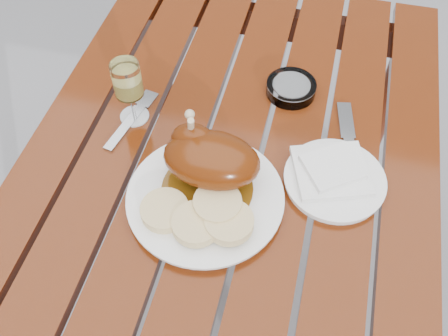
# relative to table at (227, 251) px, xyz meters

# --- Properties ---
(ground) EXTENTS (60.00, 60.00, 0.00)m
(ground) POSITION_rel_table_xyz_m (0.00, 0.00, -0.38)
(ground) COLOR slate
(ground) RESTS_ON ground
(table) EXTENTS (0.80, 1.20, 0.75)m
(table) POSITION_rel_table_xyz_m (0.00, 0.00, 0.00)
(table) COLOR #6A2A0C
(table) RESTS_ON ground
(dinner_plate) EXTENTS (0.35, 0.35, 0.02)m
(dinner_plate) POSITION_rel_table_xyz_m (-0.02, -0.10, 0.38)
(dinner_plate) COLOR white
(dinner_plate) RESTS_ON table
(roast_duck) EXTENTS (0.18, 0.17, 0.13)m
(roast_duck) POSITION_rel_table_xyz_m (-0.02, -0.05, 0.44)
(roast_duck) COLOR #613A0B
(roast_duck) RESTS_ON dinner_plate
(bread_dumplings) EXTENTS (0.20, 0.13, 0.03)m
(bread_dumplings) POSITION_rel_table_xyz_m (-0.01, -0.15, 0.41)
(bread_dumplings) COLOR beige
(bread_dumplings) RESTS_ON dinner_plate
(wine_glass) EXTENTS (0.08, 0.08, 0.14)m
(wine_glass) POSITION_rel_table_xyz_m (-0.22, 0.07, 0.45)
(wine_glass) COLOR #D0C55E
(wine_glass) RESTS_ON table
(side_plate) EXTENTS (0.25, 0.25, 0.02)m
(side_plate) POSITION_rel_table_xyz_m (0.21, -0.00, 0.38)
(side_plate) COLOR white
(side_plate) RESTS_ON table
(napkin) EXTENTS (0.17, 0.16, 0.01)m
(napkin) POSITION_rel_table_xyz_m (0.20, 0.01, 0.40)
(napkin) COLOR white
(napkin) RESTS_ON side_plate
(ashtray) EXTENTS (0.13, 0.13, 0.03)m
(ashtray) POSITION_rel_table_xyz_m (0.09, 0.22, 0.39)
(ashtray) COLOR #B2B7BC
(ashtray) RESTS_ON table
(fork) EXTENTS (0.05, 0.16, 0.01)m
(fork) POSITION_rel_table_xyz_m (-0.22, 0.05, 0.38)
(fork) COLOR gray
(fork) RESTS_ON table
(knife) EXTENTS (0.06, 0.22, 0.01)m
(knife) POSITION_rel_table_xyz_m (0.23, 0.06, 0.38)
(knife) COLOR gray
(knife) RESTS_ON table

